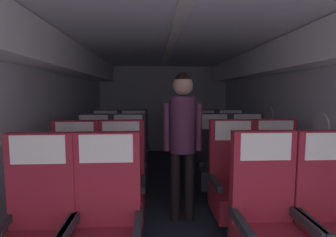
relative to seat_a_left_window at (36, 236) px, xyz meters
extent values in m
cube|color=#2D3342|center=(1.03, 1.58, -0.50)|extent=(3.37, 6.65, 0.02)
cube|color=silver|center=(-0.55, 1.58, 0.57)|extent=(0.08, 6.25, 2.12)
cube|color=silver|center=(2.62, 1.58, 0.57)|extent=(0.08, 6.25, 2.12)
cube|color=silver|center=(1.03, 1.58, 1.63)|extent=(3.25, 6.25, 0.06)
cube|color=silver|center=(1.03, 4.73, 0.57)|extent=(3.25, 0.06, 2.12)
cube|color=white|center=(-0.34, 1.58, 1.41)|extent=(0.35, 6.00, 0.36)
cube|color=white|center=(2.41, 1.58, 1.41)|extent=(0.35, 6.00, 0.36)
cube|color=white|center=(1.03, 1.58, 1.59)|extent=(0.12, 5.63, 0.02)
cylinder|color=white|center=(2.57, 0.95, 0.61)|extent=(0.01, 0.26, 0.26)
cylinder|color=white|center=(2.57, 2.21, 0.61)|extent=(0.01, 0.26, 0.26)
cylinder|color=white|center=(2.57, 3.46, 0.61)|extent=(0.01, 0.26, 0.26)
cube|color=maroon|center=(0.00, 0.14, 0.33)|extent=(0.46, 0.09, 0.69)
cube|color=#28282D|center=(0.22, -0.06, 0.08)|extent=(0.05, 0.42, 0.06)
cube|color=silver|center=(0.00, 0.09, 0.56)|extent=(0.37, 0.01, 0.20)
cube|color=maroon|center=(0.46, 0.15, 0.33)|extent=(0.46, 0.09, 0.69)
cube|color=#28282D|center=(0.69, -0.05, 0.08)|extent=(0.05, 0.42, 0.06)
cube|color=#28282D|center=(0.24, -0.05, 0.08)|extent=(0.05, 0.42, 0.06)
cube|color=silver|center=(0.46, 0.10, 0.56)|extent=(0.37, 0.01, 0.20)
cube|color=maroon|center=(2.07, 0.14, 0.33)|extent=(0.46, 0.09, 0.69)
cube|color=#28282D|center=(1.85, -0.07, 0.08)|extent=(0.05, 0.42, 0.06)
cube|color=silver|center=(2.07, 0.09, 0.56)|extent=(0.37, 0.01, 0.20)
cube|color=maroon|center=(1.60, 0.15, 0.33)|extent=(0.46, 0.09, 0.69)
cube|color=#28282D|center=(1.83, -0.05, 0.08)|extent=(0.05, 0.42, 0.06)
cube|color=#28282D|center=(1.38, -0.05, 0.08)|extent=(0.05, 0.42, 0.06)
cube|color=silver|center=(1.60, 0.10, 0.56)|extent=(0.37, 0.01, 0.20)
cube|color=#38383D|center=(0.01, 0.75, -0.37)|extent=(0.17, 0.18, 0.24)
cube|color=maroon|center=(0.01, 0.75, -0.13)|extent=(0.46, 0.50, 0.24)
cube|color=maroon|center=(0.01, 0.96, 0.33)|extent=(0.46, 0.09, 0.69)
cube|color=#28282D|center=(0.23, 0.75, 0.08)|extent=(0.05, 0.42, 0.06)
cube|color=#28282D|center=(-0.22, 0.75, 0.08)|extent=(0.05, 0.42, 0.06)
cube|color=silver|center=(0.01, 0.91, 0.56)|extent=(0.37, 0.01, 0.20)
cube|color=#38383D|center=(0.46, 0.77, -0.37)|extent=(0.17, 0.18, 0.24)
cube|color=maroon|center=(0.46, 0.77, -0.13)|extent=(0.46, 0.50, 0.24)
cube|color=maroon|center=(0.46, 0.98, 0.33)|extent=(0.46, 0.09, 0.69)
cube|color=#28282D|center=(0.68, 0.77, 0.08)|extent=(0.05, 0.42, 0.06)
cube|color=#28282D|center=(0.24, 0.77, 0.08)|extent=(0.05, 0.42, 0.06)
cube|color=silver|center=(0.46, 0.93, 0.56)|extent=(0.37, 0.01, 0.20)
cube|color=#38383D|center=(2.07, 0.77, -0.37)|extent=(0.17, 0.18, 0.24)
cube|color=maroon|center=(2.07, 0.77, -0.13)|extent=(0.46, 0.50, 0.24)
cube|color=maroon|center=(2.07, 0.97, 0.33)|extent=(0.46, 0.09, 0.69)
cube|color=#28282D|center=(2.29, 0.77, 0.08)|extent=(0.05, 0.42, 0.06)
cube|color=#28282D|center=(1.85, 0.77, 0.08)|extent=(0.05, 0.42, 0.06)
cube|color=silver|center=(2.07, 0.92, 0.56)|extent=(0.37, 0.01, 0.20)
cube|color=#38383D|center=(1.61, 0.76, -0.37)|extent=(0.17, 0.18, 0.24)
cube|color=maroon|center=(1.61, 0.76, -0.13)|extent=(0.46, 0.50, 0.24)
cube|color=maroon|center=(1.61, 0.97, 0.33)|extent=(0.46, 0.09, 0.69)
cube|color=#28282D|center=(1.84, 0.76, 0.08)|extent=(0.05, 0.42, 0.06)
cube|color=#28282D|center=(1.39, 0.76, 0.08)|extent=(0.05, 0.42, 0.06)
cube|color=silver|center=(1.61, 0.92, 0.56)|extent=(0.37, 0.01, 0.20)
cube|color=#38383D|center=(0.00, 1.60, -0.37)|extent=(0.17, 0.18, 0.24)
cube|color=#33333D|center=(0.00, 1.60, -0.13)|extent=(0.46, 0.50, 0.24)
cube|color=#33333D|center=(0.00, 1.80, 0.33)|extent=(0.46, 0.09, 0.69)
cube|color=#28282D|center=(0.22, 1.60, 0.08)|extent=(0.05, 0.42, 0.06)
cube|color=#28282D|center=(-0.22, 1.60, 0.08)|extent=(0.05, 0.42, 0.06)
cube|color=silver|center=(0.00, 1.76, 0.56)|extent=(0.37, 0.01, 0.20)
cube|color=#38383D|center=(0.46, 1.59, -0.37)|extent=(0.17, 0.18, 0.24)
cube|color=#33333D|center=(0.46, 1.59, -0.13)|extent=(0.46, 0.50, 0.24)
cube|color=#33333D|center=(0.46, 1.79, 0.33)|extent=(0.46, 0.09, 0.69)
cube|color=#28282D|center=(0.68, 1.59, 0.08)|extent=(0.05, 0.42, 0.06)
cube|color=#28282D|center=(0.23, 1.59, 0.08)|extent=(0.05, 0.42, 0.06)
cube|color=silver|center=(0.46, 1.74, 0.56)|extent=(0.37, 0.01, 0.20)
cube|color=#38383D|center=(2.07, 1.59, -0.37)|extent=(0.17, 0.18, 0.24)
cube|color=#33333D|center=(2.07, 1.59, -0.13)|extent=(0.46, 0.50, 0.24)
cube|color=#33333D|center=(2.07, 1.79, 0.33)|extent=(0.46, 0.09, 0.69)
cube|color=#28282D|center=(2.29, 1.59, 0.08)|extent=(0.05, 0.42, 0.06)
cube|color=#28282D|center=(1.84, 1.59, 0.08)|extent=(0.05, 0.42, 0.06)
cube|color=silver|center=(2.07, 1.75, 0.56)|extent=(0.37, 0.01, 0.20)
cube|color=#38383D|center=(1.60, 1.59, -0.37)|extent=(0.17, 0.18, 0.24)
cube|color=#33333D|center=(1.60, 1.59, -0.13)|extent=(0.46, 0.50, 0.24)
cube|color=#33333D|center=(1.60, 1.80, 0.33)|extent=(0.46, 0.09, 0.69)
cube|color=#28282D|center=(1.82, 1.59, 0.08)|extent=(0.05, 0.42, 0.06)
cube|color=#28282D|center=(1.38, 1.59, 0.08)|extent=(0.05, 0.42, 0.06)
cube|color=silver|center=(1.60, 1.75, 0.56)|extent=(0.37, 0.01, 0.20)
cube|color=#38383D|center=(0.01, 2.40, -0.37)|extent=(0.17, 0.18, 0.24)
cube|color=#33333D|center=(0.01, 2.40, -0.13)|extent=(0.46, 0.50, 0.24)
cube|color=#33333D|center=(0.01, 2.60, 0.33)|extent=(0.46, 0.09, 0.69)
cube|color=#28282D|center=(0.23, 2.40, 0.08)|extent=(0.05, 0.42, 0.06)
cube|color=#28282D|center=(-0.22, 2.40, 0.08)|extent=(0.05, 0.42, 0.06)
cube|color=silver|center=(0.01, 2.55, 0.56)|extent=(0.37, 0.01, 0.20)
cube|color=#38383D|center=(0.46, 2.40, -0.37)|extent=(0.17, 0.18, 0.24)
cube|color=#33333D|center=(0.46, 2.40, -0.13)|extent=(0.46, 0.50, 0.24)
cube|color=#33333D|center=(0.46, 2.61, 0.33)|extent=(0.46, 0.09, 0.69)
cube|color=#28282D|center=(0.68, 2.40, 0.08)|extent=(0.05, 0.42, 0.06)
cube|color=#28282D|center=(0.24, 2.40, 0.08)|extent=(0.05, 0.42, 0.06)
cube|color=silver|center=(0.46, 2.56, 0.56)|extent=(0.37, 0.01, 0.20)
cube|color=#38383D|center=(2.08, 2.39, -0.37)|extent=(0.17, 0.18, 0.24)
cube|color=#33333D|center=(2.08, 2.39, -0.13)|extent=(0.46, 0.50, 0.24)
cube|color=#33333D|center=(2.08, 2.60, 0.33)|extent=(0.46, 0.09, 0.69)
cube|color=#28282D|center=(2.30, 2.39, 0.08)|extent=(0.05, 0.42, 0.06)
cube|color=#28282D|center=(1.85, 2.39, 0.08)|extent=(0.05, 0.42, 0.06)
cube|color=silver|center=(2.08, 2.55, 0.56)|extent=(0.37, 0.01, 0.20)
cube|color=#38383D|center=(1.61, 2.39, -0.37)|extent=(0.17, 0.18, 0.24)
cube|color=#33333D|center=(1.61, 2.39, -0.13)|extent=(0.46, 0.50, 0.24)
cube|color=#33333D|center=(1.61, 2.60, 0.33)|extent=(0.46, 0.09, 0.69)
cube|color=#28282D|center=(1.84, 2.39, 0.08)|extent=(0.05, 0.42, 0.06)
cube|color=#28282D|center=(1.39, 2.39, 0.08)|extent=(0.05, 0.42, 0.06)
cube|color=silver|center=(1.61, 2.55, 0.56)|extent=(0.37, 0.01, 0.20)
cylinder|color=black|center=(1.03, 1.14, -0.10)|extent=(0.11, 0.11, 0.79)
cylinder|color=black|center=(1.19, 1.14, -0.10)|extent=(0.11, 0.11, 0.79)
cylinder|color=#5B2D4C|center=(1.11, 1.14, 0.61)|extent=(0.28, 0.28, 0.62)
cylinder|color=#5B2D4C|center=(0.93, 1.14, 0.57)|extent=(0.07, 0.07, 0.52)
cylinder|color=#5B2D4C|center=(1.29, 1.14, 0.57)|extent=(0.07, 0.07, 0.52)
sphere|color=tan|center=(1.11, 1.14, 1.04)|extent=(0.22, 0.22, 0.22)
sphere|color=black|center=(1.11, 1.14, 1.08)|extent=(0.19, 0.19, 0.19)
camera|label=1|loc=(0.80, -1.70, 0.95)|focal=27.73mm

